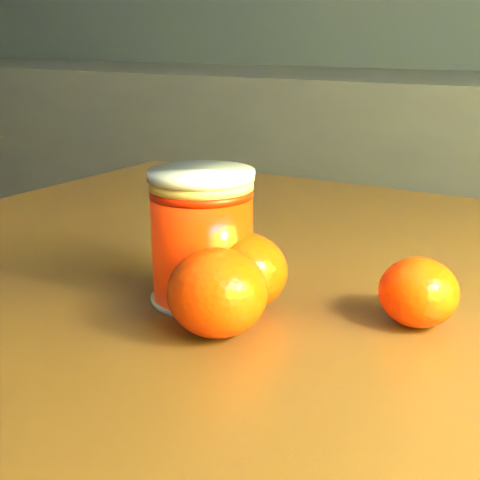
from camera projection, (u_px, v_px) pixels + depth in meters
The scene contains 6 objects.
kitchen_counter at pixel (253, 224), 2.01m from camera, with size 3.15×0.60×0.90m, color #4D4E53.
table at pixel (387, 411), 0.55m from camera, with size 1.09×0.78×0.80m.
juice_glass at pixel (202, 237), 0.50m from camera, with size 0.08×0.08×0.10m.
orange_front at pixel (244, 271), 0.50m from camera, with size 0.06×0.06×0.06m, color #FF3A05.
orange_back at pixel (418, 292), 0.47m from camera, with size 0.06×0.06×0.05m, color #FF3A05.
orange_extra at pixel (217, 293), 0.45m from camera, with size 0.07×0.07×0.06m, color #FF3A05.
Camera 1 is at (1.03, -0.19, 0.99)m, focal length 50.00 mm.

